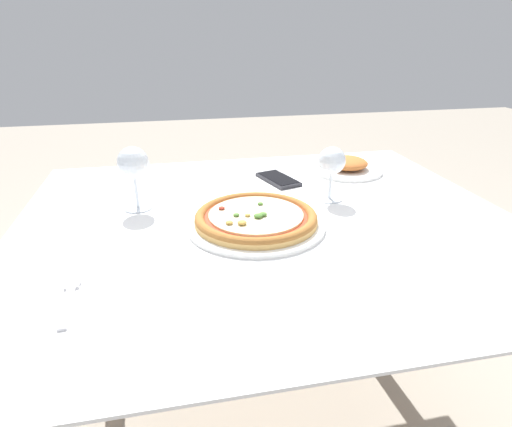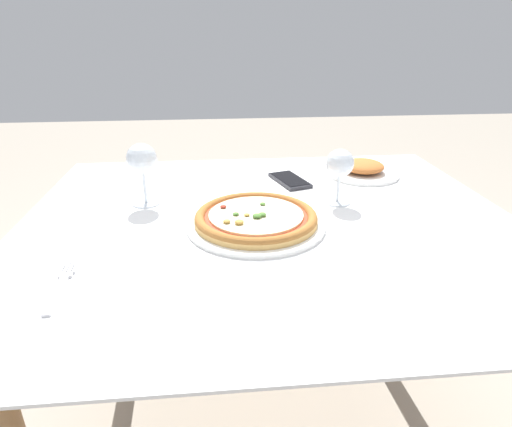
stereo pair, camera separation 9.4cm
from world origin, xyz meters
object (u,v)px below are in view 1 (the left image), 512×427
(dining_table, at_px, (268,255))
(pizza_plate, at_px, (256,219))
(wine_glass_far_right, at_px, (133,165))
(wine_glass_far_left, at_px, (332,163))
(side_plate, at_px, (347,166))
(fork, at_px, (70,296))
(cell_phone, at_px, (278,179))

(dining_table, height_order, pizza_plate, pizza_plate)
(pizza_plate, distance_m, wine_glass_far_right, 0.32)
(pizza_plate, bearing_deg, wine_glass_far_left, 28.70)
(wine_glass_far_left, bearing_deg, side_plate, 57.19)
(fork, relative_size, side_plate, 0.80)
(wine_glass_far_left, relative_size, side_plate, 0.65)
(pizza_plate, height_order, cell_phone, pizza_plate)
(wine_glass_far_left, xyz_separation_m, side_plate, (0.13, 0.21, -0.08))
(pizza_plate, bearing_deg, side_plate, 42.99)
(fork, bearing_deg, wine_glass_far_right, 75.67)
(wine_glass_far_right, bearing_deg, wine_glass_far_left, -4.63)
(dining_table, distance_m, wine_glass_far_left, 0.28)
(side_plate, bearing_deg, dining_table, -136.79)
(dining_table, distance_m, side_plate, 0.45)
(cell_phone, bearing_deg, fork, -134.23)
(pizza_plate, height_order, fork, pizza_plate)
(dining_table, xyz_separation_m, pizza_plate, (-0.04, -0.03, 0.11))
(fork, distance_m, side_plate, 0.89)
(wine_glass_far_right, bearing_deg, dining_table, -23.05)
(wine_glass_far_right, xyz_separation_m, cell_phone, (0.39, 0.13, -0.11))
(wine_glass_far_right, bearing_deg, side_plate, 15.52)
(fork, bearing_deg, wine_glass_far_left, 29.69)
(dining_table, distance_m, fork, 0.47)
(pizza_plate, bearing_deg, wine_glass_far_right, 148.95)
(wine_glass_far_left, height_order, side_plate, wine_glass_far_left)
(dining_table, distance_m, cell_phone, 0.29)
(dining_table, bearing_deg, wine_glass_far_right, 156.95)
(pizza_plate, xyz_separation_m, fork, (-0.35, -0.21, -0.01))
(wine_glass_far_left, xyz_separation_m, cell_phone, (-0.09, 0.17, -0.09))
(wine_glass_far_right, xyz_separation_m, side_plate, (0.61, 0.17, -0.09))
(pizza_plate, relative_size, fork, 1.82)
(wine_glass_far_left, relative_size, cell_phone, 0.87)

